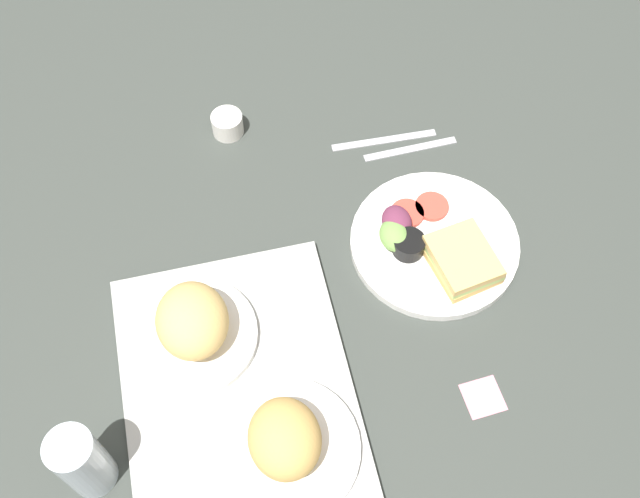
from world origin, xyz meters
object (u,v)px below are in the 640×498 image
serving_tray (239,394)px  sticky_note (483,397)px  plate_with_salad (434,244)px  fork (410,149)px  bread_plate_far (193,326)px  bread_plate_near (285,443)px  espresso_cup (227,124)px  drinking_glass (82,462)px  knife (384,140)px

serving_tray → sticky_note: 35.81cm
plate_with_salad → fork: bearing=-6.7°
serving_tray → bread_plate_far: size_ratio=2.32×
bread_plate_near → espresso_cup: size_ratio=3.70×
bread_plate_far → drinking_glass: (-16.82, 16.90, 1.29)cm
fork → knife: bearing=-38.2°
serving_tray → bread_plate_near: bearing=-153.2°
bread_plate_far → espresso_cup: (39.65, -11.53, -3.60)cm
serving_tray → espresso_cup: espresso_cup is taller
sticky_note → bread_plate_near: bearing=92.8°
knife → sticky_note: (-49.58, -1.10, -0.19)cm
fork → sticky_note: size_ratio=3.04×
bread_plate_far → plate_with_salad: bread_plate_far is taller
plate_with_salad → espresso_cup: plate_with_salad is taller
bread_plate_near → plate_with_salad: bread_plate_near is taller
fork → knife: 5.00cm
bread_plate_near → sticky_note: 30.23cm
drinking_glass → knife: bearing=-49.1°
serving_tray → knife: (41.14, -33.69, -0.55)cm
serving_tray → espresso_cup: 50.20cm
knife → sticky_note: knife is taller
bread_plate_near → espresso_cup: bread_plate_near is taller
serving_tray → plate_with_salad: plate_with_salad is taller
fork → plate_with_salad: bearing=82.0°
bread_plate_near → knife: size_ratio=1.09×
drinking_glass → knife: size_ratio=0.73×
espresso_cup → knife: (-8.56, -26.80, -1.75)cm
sticky_note → drinking_glass: bearing=88.3°
fork → knife: size_ratio=0.89×
bread_plate_near → knife: 58.76cm
fork → sticky_note: (-46.58, 2.90, -0.19)cm
plate_with_salad → drinking_glass: drinking_glass is taller
bread_plate_near → fork: size_ratio=1.22×
espresso_cup → fork: espresso_cup is taller
plate_with_salad → knife: size_ratio=1.45×
bread_plate_near → sticky_note: size_ratio=3.70×
bread_plate_far → knife: bearing=-51.0°
bread_plate_near → drinking_glass: drinking_glass is taller
bread_plate_far → fork: bearing=-56.4°
plate_with_salad → sticky_note: size_ratio=4.92×
sticky_note → knife: bearing=1.3°
bread_plate_far → sticky_note: (-18.49, -39.43, -5.54)cm
espresso_cup → bread_plate_far: bearing=163.8°
knife → sticky_note: size_ratio=3.39×
bread_plate_far → espresso_cup: size_ratio=3.46×
drinking_glass → espresso_cup: size_ratio=2.46×
espresso_cup → drinking_glass: bearing=153.3°
drinking_glass → bread_plate_near: bearing=-96.8°
serving_tray → sticky_note: (-8.44, -34.79, -0.74)cm
bread_plate_far → espresso_cup: 41.45cm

